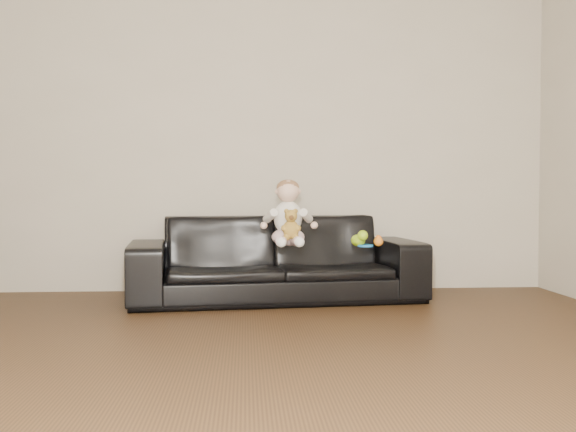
{
  "coord_description": "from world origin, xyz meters",
  "views": [
    {
      "loc": [
        0.0,
        -2.55,
        0.8
      ],
      "look_at": [
        0.31,
        2.15,
        0.63
      ],
      "focal_mm": 40.0,
      "sensor_mm": 36.0,
      "label": 1
    }
  ],
  "objects": [
    {
      "name": "floor",
      "position": [
        0.0,
        0.0,
        0.0
      ],
      "size": [
        5.5,
        5.5,
        0.0
      ],
      "primitive_type": "plane",
      "color": "#3B2614",
      "rests_on": "ground"
    },
    {
      "name": "wall_back",
      "position": [
        0.0,
        2.75,
        1.3
      ],
      "size": [
        5.0,
        0.0,
        5.0
      ],
      "primitive_type": "plane",
      "rotation": [
        1.57,
        0.0,
        0.0
      ],
      "color": "#BCB29D",
      "rests_on": "ground"
    },
    {
      "name": "sofa",
      "position": [
        0.23,
        2.25,
        0.31
      ],
      "size": [
        2.23,
        1.06,
        0.63
      ],
      "primitive_type": "imported",
      "rotation": [
        0.0,
        0.0,
        0.11
      ],
      "color": "black",
      "rests_on": "floor"
    },
    {
      "name": "baby",
      "position": [
        0.31,
        2.13,
        0.63
      ],
      "size": [
        0.33,
        0.41,
        0.49
      ],
      "rotation": [
        0.0,
        0.0,
        -0.02
      ],
      "color": "silver",
      "rests_on": "sofa"
    },
    {
      "name": "teddy_bear",
      "position": [
        0.32,
        1.98,
        0.58
      ],
      "size": [
        0.14,
        0.14,
        0.22
      ],
      "rotation": [
        0.0,
        0.0,
        -0.24
      ],
      "color": "#A57E2F",
      "rests_on": "sofa"
    },
    {
      "name": "toy_green",
      "position": [
        0.82,
        2.07,
        0.46
      ],
      "size": [
        0.14,
        0.15,
        0.09
      ],
      "primitive_type": "ellipsoid",
      "rotation": [
        0.0,
        0.0,
        -0.28
      ],
      "color": "#97C917",
      "rests_on": "sofa"
    },
    {
      "name": "toy_rattle",
      "position": [
        0.97,
        2.05,
        0.45
      ],
      "size": [
        0.07,
        0.07,
        0.07
      ],
      "primitive_type": "sphere",
      "rotation": [
        0.0,
        0.0,
        0.02
      ],
      "color": "orange",
      "rests_on": "sofa"
    },
    {
      "name": "toy_blue_disc",
      "position": [
        0.87,
        2.03,
        0.42
      ],
      "size": [
        0.15,
        0.15,
        0.02
      ],
      "primitive_type": "cylinder",
      "rotation": [
        0.0,
        0.0,
        0.36
      ],
      "color": "blue",
      "rests_on": "sofa"
    }
  ]
}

